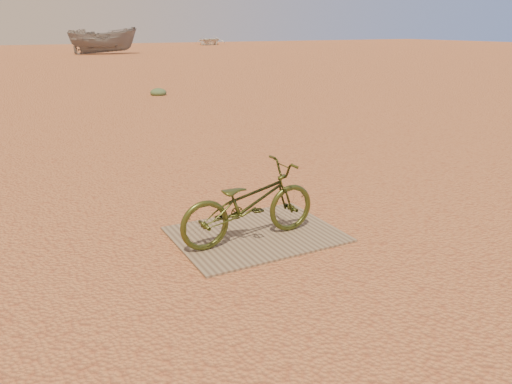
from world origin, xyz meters
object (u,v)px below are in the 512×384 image
plywood_board (256,234)px  boat_far_right (209,40)px  bicycle (249,203)px  boat_mid_right (104,41)px

plywood_board → boat_far_right: 54.40m
boat_far_right → plywood_board: bearing=-80.1°
plywood_board → bicycle: (-0.13, -0.09, 0.39)m
boat_mid_right → bicycle: bearing=174.7°
plywood_board → boat_mid_right: 36.24m
plywood_board → boat_mid_right: (6.09, 35.71, 0.96)m
bicycle → boat_far_right: bearing=-24.6°
plywood_board → boat_mid_right: boat_mid_right is taller
bicycle → boat_mid_right: 36.35m
bicycle → boat_far_right: (20.89, 50.37, 0.09)m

